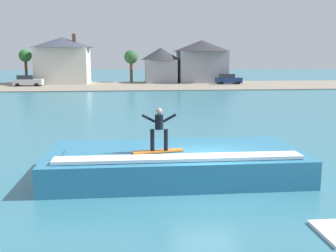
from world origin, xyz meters
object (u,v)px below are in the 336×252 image
at_px(surfer, 159,127).
at_px(tree_short_bushy, 25,57).
at_px(car_far_shore, 228,79).
at_px(house_gabled_white, 202,59).
at_px(tree_tall_bare, 131,58).
at_px(surfboard, 158,151).
at_px(wave_crest, 175,163).
at_px(car_near_shore, 28,81).
at_px(house_with_chimney, 63,58).
at_px(house_small_cottage, 161,63).

distance_m(surfer, tree_short_bushy, 60.71).
bearing_deg(car_far_shore, house_gabled_white, 121.75).
relative_size(tree_tall_bare, tree_short_bushy, 0.98).
bearing_deg(tree_tall_bare, surfboard, -89.17).
bearing_deg(surfboard, wave_crest, 43.92).
xyz_separation_m(surfer, car_far_shore, (15.54, 51.31, -1.28)).
bearing_deg(car_near_shore, wave_crest, -69.83).
height_order(wave_crest, tree_tall_bare, tree_tall_bare).
xyz_separation_m(house_with_chimney, tree_short_bushy, (-6.79, 1.86, 0.17)).
relative_size(surfboard, tree_tall_bare, 0.34).
relative_size(surfboard, house_small_cottage, 0.28).
height_order(car_near_shore, tree_short_bushy, tree_short_bushy).
bearing_deg(tree_tall_bare, house_gabled_white, -2.07).
bearing_deg(car_far_shore, tree_short_bushy, 170.01).
height_order(car_far_shore, tree_tall_bare, tree_tall_bare).
bearing_deg(car_far_shore, house_small_cottage, 155.19).
relative_size(surfer, house_with_chimney, 0.15).
bearing_deg(wave_crest, car_near_shore, 110.17).
bearing_deg(house_small_cottage, tree_tall_bare, 168.36).
height_order(wave_crest, surfboard, surfboard).
height_order(tree_tall_bare, tree_short_bushy, tree_short_bushy).
distance_m(house_with_chimney, tree_tall_bare, 11.90).
bearing_deg(car_near_shore, tree_short_bushy, 105.25).
distance_m(surfer, house_with_chimney, 57.07).
height_order(surfer, car_near_shore, surfer).
relative_size(house_gabled_white, house_small_cottage, 1.50).
relative_size(wave_crest, house_with_chimney, 0.95).
relative_size(wave_crest, house_small_cottage, 1.45).
bearing_deg(tree_short_bushy, tree_tall_bare, 0.26).
distance_m(surfboard, tree_short_bushy, 60.73).
relative_size(car_far_shore, tree_short_bushy, 0.72).
bearing_deg(house_small_cottage, car_far_shore, -24.81).
height_order(house_small_cottage, tree_short_bushy, house_small_cottage).
bearing_deg(car_near_shore, surfboard, -70.87).
bearing_deg(house_gabled_white, surfboard, -101.89).
xyz_separation_m(house_with_chimney, house_small_cottage, (17.03, 0.85, -1.00)).
xyz_separation_m(car_near_shore, house_gabled_white, (29.31, 7.24, 3.41)).
bearing_deg(tree_short_bushy, house_gabled_white, -0.70).
distance_m(car_near_shore, house_with_chimney, 8.25).
relative_size(house_gabled_white, tree_tall_bare, 1.80).
distance_m(house_with_chimney, house_small_cottage, 17.08).
bearing_deg(car_far_shore, surfboard, -106.91).
bearing_deg(car_far_shore, house_with_chimney, 171.33).
relative_size(wave_crest, car_near_shore, 2.29).
distance_m(car_far_shore, house_gabled_white, 7.60).
xyz_separation_m(surfer, car_near_shore, (-17.34, 49.85, -1.28)).
relative_size(wave_crest, tree_tall_bare, 1.74).
height_order(wave_crest, house_small_cottage, house_small_cottage).
bearing_deg(surfer, tree_short_bushy, 108.67).
bearing_deg(wave_crest, tree_tall_bare, 91.60).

